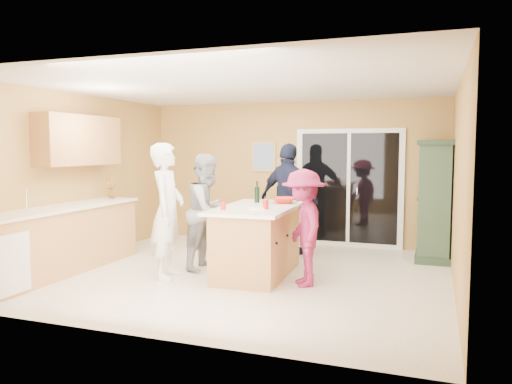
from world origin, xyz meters
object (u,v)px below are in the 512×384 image
(woman_grey, at_px, (208,211))
(woman_magenta, at_px, (303,228))
(woman_navy, at_px, (289,199))
(green_hutch, at_px, (434,202))
(woman_white, at_px, (168,211))
(kitchen_island, at_px, (257,243))

(woman_grey, height_order, woman_magenta, woman_grey)
(woman_navy, bearing_deg, green_hutch, -150.77)
(woman_white, xyz_separation_m, woman_navy, (1.14, 1.95, 0.01))
(woman_grey, distance_m, woman_magenta, 1.60)
(kitchen_island, bearing_deg, woman_magenta, -25.04)
(kitchen_island, distance_m, woman_magenta, 0.85)
(green_hutch, xyz_separation_m, woman_navy, (-2.25, -0.46, 0.00))
(green_hutch, xyz_separation_m, woman_white, (-3.39, -2.41, -0.00))
(green_hutch, bearing_deg, woman_navy, -168.33)
(green_hutch, bearing_deg, kitchen_island, -140.86)
(kitchen_island, xyz_separation_m, woman_navy, (0.05, 1.40, 0.47))
(woman_white, relative_size, woman_navy, 0.99)
(woman_magenta, bearing_deg, woman_grey, -130.24)
(woman_white, distance_m, woman_navy, 2.26)
(woman_navy, height_order, woman_magenta, woman_navy)
(woman_navy, bearing_deg, kitchen_island, 105.63)
(woman_white, distance_m, woman_grey, 0.73)
(woman_white, relative_size, woman_grey, 1.09)
(kitchen_island, distance_m, woman_navy, 1.48)
(woman_white, bearing_deg, woman_navy, -43.45)
(green_hutch, bearing_deg, woman_grey, -150.54)
(kitchen_island, xyz_separation_m, woman_grey, (-0.81, 0.12, 0.39))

